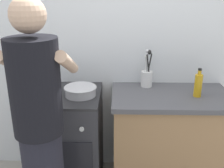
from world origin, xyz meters
name	(u,v)px	position (x,y,z in m)	size (l,w,h in m)	color
back_wall	(129,44)	(0.20, 0.50, 1.25)	(3.20, 0.10, 2.50)	silver
countertop	(168,141)	(0.55, 0.15, 0.45)	(1.00, 0.60, 0.90)	#99724C
stove_range	(68,140)	(-0.35, 0.15, 0.45)	(0.60, 0.62, 0.90)	#2D2D33
pot	(47,87)	(-0.49, 0.14, 0.96)	(0.24, 0.17, 0.12)	#B2B2B7
mixing_bowl	(80,90)	(-0.21, 0.12, 0.94)	(0.27, 0.27, 0.08)	#B7B7BC
utensil_crock	(147,75)	(0.35, 0.35, 1.00)	(0.10, 0.10, 0.33)	silver
oil_bottle	(198,85)	(0.75, 0.12, 1.00)	(0.06, 0.06, 0.24)	gold
person	(41,137)	(-0.38, -0.47, 0.86)	(0.41, 0.50, 1.70)	black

